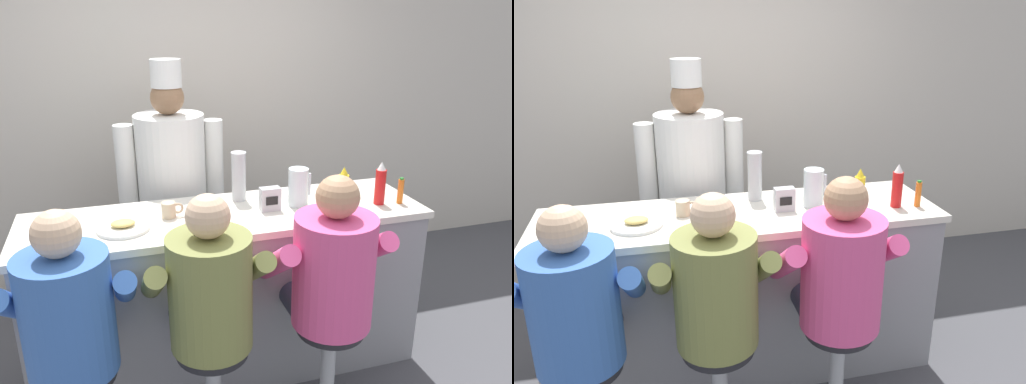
# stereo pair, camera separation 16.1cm
# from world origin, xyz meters

# --- Properties ---
(wall_back) EXTENTS (10.00, 0.06, 2.70)m
(wall_back) POSITION_xyz_m (0.00, 1.72, 1.35)
(wall_back) COLOR beige
(wall_back) RESTS_ON ground_plane
(diner_counter) EXTENTS (2.28, 0.65, 1.02)m
(diner_counter) POSITION_xyz_m (0.00, 0.33, 0.51)
(diner_counter) COLOR gray
(diner_counter) RESTS_ON ground_plane
(ketchup_bottle_red) EXTENTS (0.06, 0.06, 0.26)m
(ketchup_bottle_red) POSITION_xyz_m (0.90, 0.21, 1.14)
(ketchup_bottle_red) COLOR red
(ketchup_bottle_red) RESTS_ON diner_counter
(mustard_bottle_yellow) EXTENTS (0.06, 0.06, 0.22)m
(mustard_bottle_yellow) POSITION_xyz_m (0.70, 0.28, 1.12)
(mustard_bottle_yellow) COLOR yellow
(mustard_bottle_yellow) RESTS_ON diner_counter
(hot_sauce_bottle_orange) EXTENTS (0.03, 0.03, 0.16)m
(hot_sauce_bottle_orange) POSITION_xyz_m (1.02, 0.18, 1.09)
(hot_sauce_bottle_orange) COLOR orange
(hot_sauce_bottle_orange) RESTS_ON diner_counter
(water_pitcher_clear) EXTENTS (0.13, 0.12, 0.22)m
(water_pitcher_clear) POSITION_xyz_m (0.43, 0.33, 1.13)
(water_pitcher_clear) COLOR silver
(water_pitcher_clear) RESTS_ON diner_counter
(breakfast_plate) EXTENTS (0.28, 0.28, 0.05)m
(breakfast_plate) POSITION_xyz_m (-0.57, 0.26, 1.03)
(breakfast_plate) COLOR white
(breakfast_plate) RESTS_ON diner_counter
(cereal_bowl) EXTENTS (0.16, 0.16, 0.06)m
(cereal_bowl) POSITION_xyz_m (-0.15, 0.25, 1.04)
(cereal_bowl) COLOR #B24C47
(cereal_bowl) RESTS_ON diner_counter
(coffee_mug_tan) EXTENTS (0.12, 0.08, 0.09)m
(coffee_mug_tan) POSITION_xyz_m (-0.32, 0.36, 1.06)
(coffee_mug_tan) COLOR beige
(coffee_mug_tan) RESTS_ON diner_counter
(cup_stack_steel) EXTENTS (0.09, 0.09, 0.30)m
(cup_stack_steel) POSITION_xyz_m (0.12, 0.51, 1.16)
(cup_stack_steel) COLOR #B7BABF
(cup_stack_steel) RESTS_ON diner_counter
(napkin_dispenser_chrome) EXTENTS (0.12, 0.07, 0.13)m
(napkin_dispenser_chrome) POSITION_xyz_m (0.25, 0.30, 1.08)
(napkin_dispenser_chrome) COLOR silver
(napkin_dispenser_chrome) RESTS_ON diner_counter
(diner_seated_blue) EXTENTS (0.59, 0.58, 1.36)m
(diner_seated_blue) POSITION_xyz_m (-0.84, -0.24, 0.83)
(diner_seated_blue) COLOR #B2B5BA
(diner_seated_blue) RESTS_ON ground_plane
(diner_seated_olive) EXTENTS (0.59, 0.58, 1.36)m
(diner_seated_olive) POSITION_xyz_m (-0.23, -0.24, 0.83)
(diner_seated_olive) COLOR #B2B5BA
(diner_seated_olive) RESTS_ON ground_plane
(diner_seated_pink) EXTENTS (0.61, 0.60, 1.38)m
(diner_seated_pink) POSITION_xyz_m (0.38, -0.24, 0.85)
(diner_seated_pink) COLOR #B2B5BA
(diner_seated_pink) RESTS_ON ground_plane
(cook_in_whites_near) EXTENTS (0.71, 0.45, 1.82)m
(cook_in_whites_near) POSITION_xyz_m (-0.22, 0.98, 1.00)
(cook_in_whites_near) COLOR #232328
(cook_in_whites_near) RESTS_ON ground_plane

